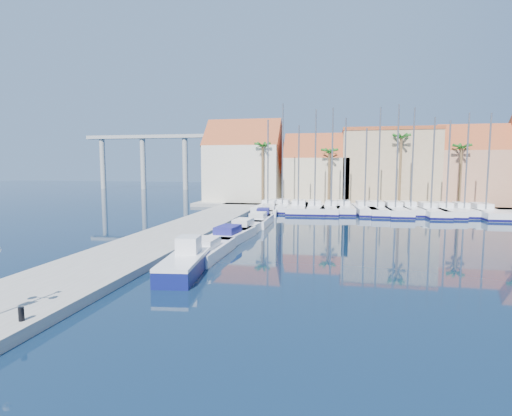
{
  "coord_description": "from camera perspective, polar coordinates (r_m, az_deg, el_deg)",
  "views": [
    {
      "loc": [
        4.87,
        -18.15,
        6.31
      ],
      "look_at": [
        -1.18,
        12.43,
        3.0
      ],
      "focal_mm": 28.0,
      "sensor_mm": 36.0,
      "label": 1
    }
  ],
  "objects": [
    {
      "name": "palm_3",
      "position": [
        62.59,
        27.32,
        7.5
      ],
      "size": [
        2.6,
        2.6,
        9.65
      ],
      "color": "brown",
      "rests_on": "shore_north"
    },
    {
      "name": "building_2",
      "position": [
        66.65,
        18.29,
        5.71
      ],
      "size": [
        14.2,
        10.2,
        11.5
      ],
      "color": "tan",
      "rests_on": "shore_north"
    },
    {
      "name": "motorboat_west_6",
      "position": [
        56.93,
        2.85,
        0.21
      ],
      "size": [
        2.68,
        7.05,
        1.4
      ],
      "rotation": [
        0.0,
        0.0,
        0.07
      ],
      "color": "white",
      "rests_on": "ground"
    },
    {
      "name": "sailboat_3",
      "position": [
        54.51,
        8.36,
        -0.01
      ],
      "size": [
        3.1,
        9.69,
        13.62
      ],
      "rotation": [
        0.0,
        0.0,
        0.06
      ],
      "color": "white",
      "rests_on": "ground"
    },
    {
      "name": "sailboat_8",
      "position": [
        55.11,
        19.15,
        -0.23
      ],
      "size": [
        3.34,
        10.76,
        13.99
      ],
      "rotation": [
        0.0,
        0.0,
        0.05
      ],
      "color": "white",
      "rests_on": "ground"
    },
    {
      "name": "ground",
      "position": [
        19.83,
        -3.7,
        -12.51
      ],
      "size": [
        260.0,
        260.0,
        0.0
      ],
      "primitive_type": "plane",
      "color": "black",
      "rests_on": "ground"
    },
    {
      "name": "motorboat_west_0",
      "position": [
        28.09,
        -6.87,
        -5.9
      ],
      "size": [
        2.26,
        6.81,
        1.4
      ],
      "rotation": [
        0.0,
        0.0,
        -0.01
      ],
      "color": "white",
      "rests_on": "ground"
    },
    {
      "name": "palm_1",
      "position": [
        60.19,
        10.45,
        7.7
      ],
      "size": [
        2.6,
        2.6,
        9.15
      ],
      "color": "brown",
      "rests_on": "shore_north"
    },
    {
      "name": "sailboat_7",
      "position": [
        54.85,
        16.87,
        -0.17
      ],
      "size": [
        3.14,
        10.09,
        13.75
      ],
      "rotation": [
        0.0,
        0.0,
        0.05
      ],
      "color": "white",
      "rests_on": "ground"
    },
    {
      "name": "sailboat_4",
      "position": [
        54.36,
        10.72,
        -0.05
      ],
      "size": [
        2.88,
        9.18,
        13.78
      ],
      "rotation": [
        0.0,
        0.0,
        -0.05
      ],
      "color": "white",
      "rests_on": "ground"
    },
    {
      "name": "quay_west",
      "position": [
        35.09,
        -12.31,
        -4.03
      ],
      "size": [
        6.0,
        77.0,
        0.5
      ],
      "primitive_type": "cube",
      "color": "gray",
      "rests_on": "ground"
    },
    {
      "name": "sailboat_5",
      "position": [
        55.03,
        12.41,
        -0.03
      ],
      "size": [
        2.9,
        9.01,
        12.52
      ],
      "rotation": [
        0.0,
        0.0,
        0.06
      ],
      "color": "white",
      "rests_on": "ground"
    },
    {
      "name": "sailboat_6",
      "position": [
        54.75,
        15.17,
        -0.16
      ],
      "size": [
        3.13,
        9.31,
        11.1
      ],
      "rotation": [
        0.0,
        0.0,
        0.08
      ],
      "color": "white",
      "rests_on": "ground"
    },
    {
      "name": "palm_2",
      "position": [
        60.96,
        20.05,
        9.19
      ],
      "size": [
        2.6,
        2.6,
        11.15
      ],
      "color": "brown",
      "rests_on": "shore_north"
    },
    {
      "name": "sailboat_11",
      "position": [
        56.47,
        25.37,
        -0.35
      ],
      "size": [
        2.69,
        9.88,
        11.89
      ],
      "rotation": [
        0.0,
        0.0,
        0.01
      ],
      "color": "white",
      "rests_on": "ground"
    },
    {
      "name": "building_0",
      "position": [
        66.83,
        -1.67,
        6.24
      ],
      "size": [
        12.3,
        9.0,
        13.5
      ],
      "color": "beige",
      "rests_on": "shore_north"
    },
    {
      "name": "viaduct",
      "position": [
        109.44,
        -12.62,
        7.98
      ],
      "size": [
        48.0,
        2.2,
        14.45
      ],
      "color": "#9E9E99",
      "rests_on": "ground"
    },
    {
      "name": "building_1",
      "position": [
        65.23,
        8.7,
        5.1
      ],
      "size": [
        10.3,
        8.0,
        11.0
      ],
      "color": "#CDB690",
      "rests_on": "shore_north"
    },
    {
      "name": "motorboat_west_4",
      "position": [
        46.85,
        1.07,
        -1.05
      ],
      "size": [
        2.52,
        6.24,
        1.4
      ],
      "rotation": [
        0.0,
        0.0,
        0.1
      ],
      "color": "white",
      "rests_on": "ground"
    },
    {
      "name": "sailboat_0",
      "position": [
        55.02,
        1.83,
        0.09
      ],
      "size": [
        3.22,
        9.9,
        12.42
      ],
      "rotation": [
        0.0,
        0.0,
        -0.07
      ],
      "color": "white",
      "rests_on": "ground"
    },
    {
      "name": "sailboat_10",
      "position": [
        55.54,
        23.53,
        -0.36
      ],
      "size": [
        3.19,
        10.06,
        12.29
      ],
      "rotation": [
        0.0,
        0.0,
        0.06
      ],
      "color": "white",
      "rests_on": "ground"
    },
    {
      "name": "sailboat_1",
      "position": [
        55.86,
        3.86,
        0.24
      ],
      "size": [
        2.59,
        8.49,
        14.69
      ],
      "rotation": [
        0.0,
        0.0,
        -0.04
      ],
      "color": "white",
      "rests_on": "ground"
    },
    {
      "name": "sailboat_9",
      "position": [
        56.26,
        21.1,
        -0.13
      ],
      "size": [
        2.87,
        8.6,
        13.68
      ],
      "rotation": [
        0.0,
        0.0,
        0.08
      ],
      "color": "white",
      "rests_on": "ground"
    },
    {
      "name": "motorboat_west_1",
      "position": [
        33.52,
        -3.68,
        -3.92
      ],
      "size": [
        3.02,
        7.35,
        1.4
      ],
      "rotation": [
        0.0,
        0.0,
        -0.1
      ],
      "color": "white",
      "rests_on": "ground"
    },
    {
      "name": "bollard",
      "position": [
        17.83,
        -30.52,
        -12.92
      ],
      "size": [
        0.21,
        0.21,
        0.53
      ],
      "primitive_type": "cylinder",
      "color": "black",
      "rests_on": "quay_west"
    },
    {
      "name": "building_3",
      "position": [
        68.2,
        28.48,
        4.95
      ],
      "size": [
        10.3,
        8.0,
        12.0
      ],
      "color": "tan",
      "rests_on": "shore_north"
    },
    {
      "name": "motorboat_west_2",
      "position": [
        37.64,
        -1.6,
        -2.81
      ],
      "size": [
        2.65,
        6.76,
        1.4
      ],
      "rotation": [
        0.0,
        0.0,
        -0.08
      ],
      "color": "white",
      "rests_on": "ground"
    },
    {
      "name": "sailboat_12",
      "position": [
        57.29,
        27.43,
        -0.31
      ],
      "size": [
        2.55,
        8.26,
        12.81
      ],
      "rotation": [
        0.0,
        0.0,
        0.05
      ],
      "color": "white",
      "rests_on": "ground"
    },
    {
      "name": "fishing_boat",
      "position": [
        23.83,
        -10.16,
        -7.7
      ],
      "size": [
        2.62,
        6.05,
        2.05
      ],
      "rotation": [
        0.0,
        0.0,
        0.12
      ],
      "color": "#0E1454",
      "rests_on": "ground"
    },
    {
      "name": "palm_0",
      "position": [
        61.19,
        0.96,
        8.66
      ],
      "size": [
        2.6,
        2.6,
        10.15
      ],
      "color": "brown",
      "rests_on": "shore_north"
    },
    {
      "name": "sailboat_13",
      "position": [
        57.23,
        29.75,
        -0.49
      ],
      "size": [
        2.95,
        10.75,
        12.62
      ],
      "rotation": [
        0.0,
        0.0,
        0.01
      ],
      "color": "white",
      "rests_on": "ground"
    },
    {
      "name": "motorboat_west_3",
      "position": [
        42.65,
        0.44,
        -1.76
      ],
      "size": [
        2.22,
        6.85,
        1.4
      ],
      "rotation": [
        0.0,
        0.0,
        0.0
      ],
      "color": "white",
      "rests_on": "ground"
    },
    {
      "name": "motorboat_west_5",
      "position": [
        51.7,
        1.81,
        -0.38
      ],
      "size": [
        2.82,
        7.01,
        1.4
      ],
      "rotation": [
        0.0,
        0.0,
        0.09
      ],
      "color": "white",
      "rests_on": "ground"
    },
    {
      "name": "sailboat_2",
      "position": [
        54.74,
        6.09,
        0.01
      ],
      "size": [
        2.83,
        10.05,
        11.64
      ],
      "rotation": [
        0.0,
        0.0,
        0.02
      ],
      "color": "white",
      "rests_on": "ground"
    },
    {
      "name": "shore_north",
      "position": [
        66.63,
        15.56,
        0.62
      ],
      "size": [
        54.0,
        16.0,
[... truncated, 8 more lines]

